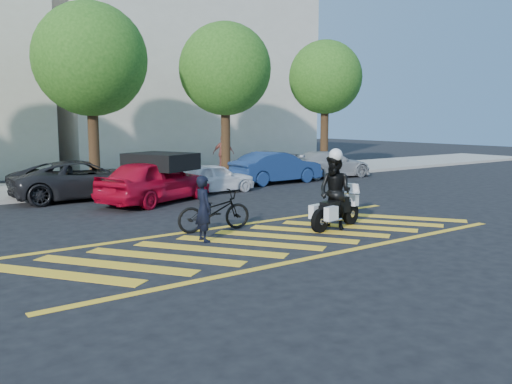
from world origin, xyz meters
TOP-DOWN VIEW (x-y plane):
  - ground at (0.00, 0.00)m, footprint 90.00×90.00m
  - sidewalk at (0.00, 12.00)m, footprint 60.00×5.00m
  - crosswalk at (-0.04, 0.00)m, footprint 12.33×4.00m
  - building_right at (9.00, 21.00)m, footprint 16.00×8.00m
  - tree_center at (0.13, 12.06)m, footprint 4.60×4.60m
  - tree_right at (6.63, 12.06)m, footprint 4.40×4.40m
  - tree_far_right at (13.13, 12.06)m, footprint 4.00×4.00m
  - officer_bike at (-1.37, 0.77)m, footprint 0.42×0.60m
  - bicycle at (-0.55, 1.65)m, footprint 2.07×0.97m
  - police_motorcycle at (2.19, -0.00)m, footprint 2.03×0.83m
  - officer_moto at (2.17, 0.01)m, footprint 0.92×1.08m
  - red_convertible at (0.26, 6.80)m, footprint 4.84×3.44m
  - parked_mid_left at (-1.43, 9.20)m, footprint 5.08×2.46m
  - parked_mid_right at (3.19, 7.80)m, footprint 3.48×1.54m
  - parked_right at (7.11, 8.79)m, footprint 4.30×1.53m
  - parked_far_right at (10.70, 9.20)m, footprint 4.62×2.34m
  - pedestrian_right at (7.32, 13.49)m, footprint 1.14×1.03m

SIDE VIEW (x-z plane):
  - ground at x=0.00m, z-range 0.00..0.00m
  - crosswalk at x=-0.04m, z-range 0.00..0.01m
  - sidewalk at x=0.00m, z-range 0.00..0.15m
  - police_motorcycle at x=2.19m, z-range 0.04..0.94m
  - bicycle at x=-0.55m, z-range 0.00..1.05m
  - parked_mid_right at x=3.19m, z-range 0.00..1.17m
  - parked_far_right at x=10.70m, z-range 0.00..1.28m
  - parked_mid_left at x=-1.43m, z-range 0.00..1.39m
  - parked_right at x=7.11m, z-range 0.00..1.41m
  - red_convertible at x=0.26m, z-range 0.00..1.53m
  - officer_bike at x=-1.37m, z-range 0.00..1.57m
  - officer_moto at x=2.17m, z-range 0.00..1.96m
  - pedestrian_right at x=7.32m, z-range 0.15..2.01m
  - tree_far_right at x=13.13m, z-range 1.39..8.49m
  - tree_right at x=6.63m, z-range 1.34..8.75m
  - tree_center at x=0.13m, z-range 1.31..8.88m
  - building_right at x=9.00m, z-range 0.00..11.00m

